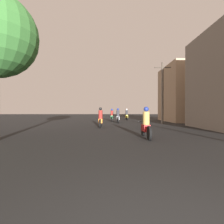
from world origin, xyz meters
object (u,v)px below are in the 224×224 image
(motorcycle_orange, at_px, (101,119))
(motorcycle_silver, at_px, (118,117))
(motorcycle_red, at_px, (146,125))
(motorcycle_yellow, at_px, (127,115))
(motorcycle_green, at_px, (112,116))
(building_right_far, at_px, (184,94))
(utility_pole_far, at_px, (163,92))

(motorcycle_orange, height_order, motorcycle_silver, motorcycle_orange)
(motorcycle_red, bearing_deg, motorcycle_yellow, 88.76)
(motorcycle_green, distance_m, building_right_far, 9.15)
(motorcycle_red, bearing_deg, building_right_far, 61.14)
(utility_pole_far, bearing_deg, motorcycle_orange, -151.52)
(motorcycle_yellow, distance_m, building_right_far, 7.94)
(motorcycle_silver, distance_m, building_right_far, 8.89)
(motorcycle_green, relative_size, motorcycle_yellow, 1.04)
(motorcycle_yellow, distance_m, utility_pole_far, 8.30)
(building_right_far, bearing_deg, utility_pole_far, -134.35)
(motorcycle_silver, bearing_deg, utility_pole_far, -15.38)
(motorcycle_orange, bearing_deg, building_right_far, 44.76)
(motorcycle_silver, relative_size, motorcycle_yellow, 1.06)
(motorcycle_silver, height_order, utility_pole_far, utility_pole_far)
(motorcycle_red, xyz_separation_m, utility_pole_far, (3.50, 8.67, 2.57))
(building_right_far, distance_m, utility_pole_far, 5.50)
(motorcycle_silver, xyz_separation_m, motorcycle_yellow, (1.53, 5.77, -0.01))
(motorcycle_orange, height_order, motorcycle_green, motorcycle_orange)
(motorcycle_green, distance_m, motorcycle_yellow, 4.07)
(motorcycle_orange, distance_m, motorcycle_green, 7.23)
(motorcycle_silver, height_order, building_right_far, building_right_far)
(building_right_far, height_order, utility_pole_far, building_right_far)
(building_right_far, bearing_deg, motorcycle_green, -180.00)
(building_right_far, bearing_deg, motorcycle_red, -120.23)
(motorcycle_red, height_order, motorcycle_silver, motorcycle_silver)
(motorcycle_green, xyz_separation_m, utility_pole_far, (4.89, -3.93, 2.56))
(utility_pole_far, bearing_deg, motorcycle_red, -111.98)
(motorcycle_green, relative_size, building_right_far, 0.31)
(motorcycle_silver, bearing_deg, motorcycle_yellow, 80.46)
(motorcycle_red, bearing_deg, motorcycle_silver, 95.82)
(building_right_far, bearing_deg, motorcycle_yellow, 152.35)
(motorcycle_silver, relative_size, utility_pole_far, 0.35)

